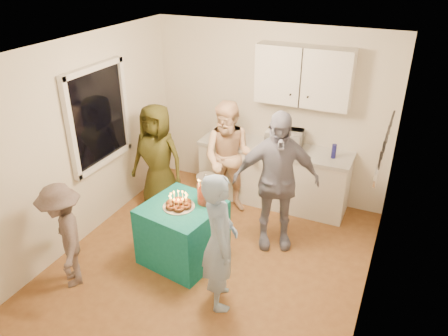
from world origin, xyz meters
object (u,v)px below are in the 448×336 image
at_px(counter, 273,176).
at_px(woman_back_center, 230,158).
at_px(woman_back_left, 158,159).
at_px(child_near_left, 64,236).
at_px(microwave, 284,139).
at_px(woman_back_right, 276,181).
at_px(party_table, 183,232).
at_px(man_birthday, 220,242).
at_px(punch_jar, 206,190).

height_order(counter, woman_back_center, woman_back_center).
height_order(woman_back_left, woman_back_center, woman_back_center).
bearing_deg(woman_back_left, child_near_left, -95.48).
distance_m(microwave, woman_back_left, 1.83).
bearing_deg(microwave, child_near_left, -126.32).
xyz_separation_m(woman_back_center, woman_back_right, (0.86, -0.53, 0.09)).
bearing_deg(party_table, woman_back_center, 87.41).
bearing_deg(woman_back_center, counter, 31.85).
bearing_deg(counter, woman_back_left, -149.20).
distance_m(microwave, man_birthday, 2.27).
bearing_deg(woman_back_right, man_birthday, -122.22).
bearing_deg(party_table, microwave, 68.33).
height_order(woman_back_left, child_near_left, woman_back_left).
height_order(counter, microwave, microwave).
distance_m(woman_back_left, woman_back_right, 1.81).
xyz_separation_m(party_table, man_birthday, (0.73, -0.49, 0.41)).
relative_size(party_table, punch_jar, 2.50).
height_order(woman_back_center, child_near_left, woman_back_center).
bearing_deg(woman_back_right, punch_jar, -163.84).
bearing_deg(woman_back_center, man_birthday, -80.39).
relative_size(woman_back_right, child_near_left, 1.44).
distance_m(man_birthday, child_near_left, 1.76).
xyz_separation_m(man_birthday, woman_back_left, (-1.62, 1.39, 0.02)).
distance_m(woman_back_center, woman_back_right, 1.01).
relative_size(punch_jar, child_near_left, 0.27).
height_order(punch_jar, child_near_left, child_near_left).
xyz_separation_m(counter, man_birthday, (0.16, -2.26, 0.36)).
bearing_deg(woman_back_left, party_table, -48.11).
bearing_deg(party_table, man_birthday, -33.98).
bearing_deg(woman_back_left, woman_back_center, 20.04).
height_order(party_table, man_birthday, man_birthday).
distance_m(microwave, child_near_left, 3.20).
relative_size(punch_jar, woman_back_right, 0.18).
height_order(man_birthday, woman_back_center, woman_back_center).
xyz_separation_m(counter, woman_back_left, (-1.46, -0.87, 0.38)).
xyz_separation_m(party_table, woman_back_right, (0.91, 0.76, 0.54)).
distance_m(woman_back_center, child_near_left, 2.46).
relative_size(party_table, child_near_left, 0.66).
distance_m(punch_jar, woman_back_right, 0.89).
height_order(man_birthday, child_near_left, man_birthday).
height_order(punch_jar, woman_back_right, woman_back_right).
relative_size(party_table, man_birthday, 0.54).
bearing_deg(punch_jar, woman_back_left, 147.93).
xyz_separation_m(party_table, punch_jar, (0.24, 0.20, 0.55)).
bearing_deg(child_near_left, woman_back_center, 107.91).
bearing_deg(woman_back_center, woman_back_right, -42.83).
height_order(party_table, punch_jar, punch_jar).
relative_size(woman_back_left, woman_back_right, 0.88).
height_order(man_birthday, woman_back_left, woman_back_left).
xyz_separation_m(microwave, woman_back_center, (-0.64, -0.47, -0.22)).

